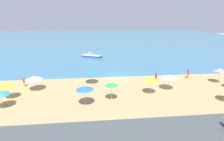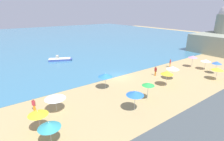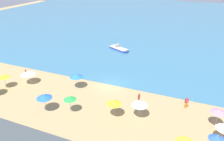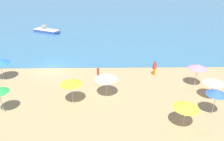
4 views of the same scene
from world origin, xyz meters
The scene contains 16 objects.
ground_plane centered at (0.00, 0.00, 0.00)m, with size 160.00×160.00×0.00m, color tan.
sea centered at (0.00, 55.00, 0.03)m, with size 150.00×110.00×0.05m, color teal.
beach_umbrella_1 centered at (16.28, -4.83, 2.30)m, with size 1.88×1.88×2.59m.
beach_umbrella_2 centered at (3.70, -7.85, 2.27)m, with size 2.02×2.02×2.62m.
beach_umbrella_3 centered at (-2.13, -9.26, 2.28)m, with size 1.71×1.71×2.56m.
beach_umbrella_4 centered at (-4.86, -3.00, 2.28)m, with size 2.22×2.22×2.62m.
beach_umbrella_5 centered at (16.01, -9.81, 2.25)m, with size 1.71×1.71×2.56m.
beach_umbrella_6 centered at (-15.89, -7.46, 2.08)m, with size 1.98×1.98×2.34m.
beach_umbrella_8 centered at (6.84, -6.65, 2.15)m, with size 2.20×2.20×2.48m.
beach_umbrella_9 centered at (-13.28, -4.80, 1.97)m, with size 2.47×2.47×2.31m.
beach_umbrella_10 centered at (-5.52, -10.30, 2.36)m, with size 2.14×2.14×2.68m.
beach_umbrella_11 centered at (13.02, -11.34, 2.01)m, with size 2.03×2.03×2.32m.
bather_0 centered at (12.43, -2.12, 1.00)m, with size 0.53×0.34×1.78m.
bather_1 centered at (5.93, -3.70, 1.00)m, with size 0.24×0.57×1.78m.
bather_2 centered at (-15.45, -3.16, 0.89)m, with size 0.40×0.46×1.60m.
skiff_nearshore centered at (-4.99, 16.70, 0.38)m, with size 5.53×3.72×1.30m.
Camera 3 is at (12.59, -30.05, 18.20)m, focal length 35.00 mm.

